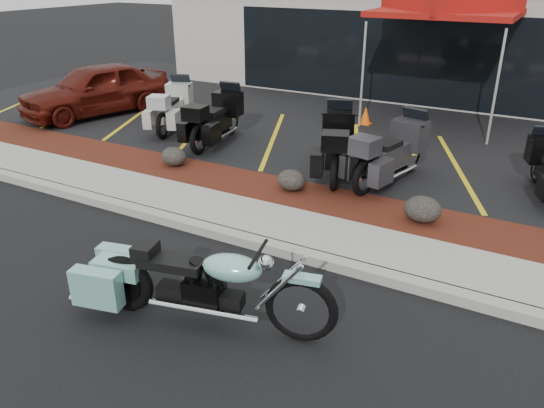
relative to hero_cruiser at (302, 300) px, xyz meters
The scene contains 18 objects.
ground 1.95m from the hero_cruiser, 154.09° to the left, with size 90.00×90.00×0.00m, color black.
curb 2.45m from the hero_cruiser, 134.35° to the left, with size 24.00×0.25×0.15m, color gray.
sidewalk 2.98m from the hero_cruiser, 124.76° to the left, with size 24.00×1.20×0.15m, color gray.
mulch_bed 4.01m from the hero_cruiser, 114.87° to the left, with size 24.00×1.20×0.16m, color black.
upper_lot 9.18m from the hero_cruiser, 100.53° to the left, with size 26.00×9.60×0.15m, color black.
dealership_building 15.44m from the hero_cruiser, 96.26° to the left, with size 18.00×8.16×4.00m.
boulder_left 6.05m from the hero_cruiser, 142.25° to the left, with size 0.55×0.46×0.39m, color black.
boulder_mid 4.20m from the hero_cruiser, 118.44° to the left, with size 0.56×0.46×0.39m, color black.
boulder_right 3.58m from the hero_cruiser, 82.01° to the left, with size 0.61×0.51×0.43m, color black.
hero_cruiser is the anchor object (origin of this frame).
touring_white 9.44m from the hero_cruiser, 135.80° to the left, with size 2.20×0.84×1.28m, color beige, non-canonical shape.
touring_black_front 7.95m from the hero_cruiser, 128.65° to the left, with size 2.27×0.87×1.32m, color black, non-canonical shape.
touring_black_mid 6.00m from the hero_cruiser, 108.40° to the left, with size 2.33×0.89×1.36m, color black, non-canonical shape.
touring_grey 5.76m from the hero_cruiser, 93.27° to the left, with size 2.30×0.88×1.34m, color #2E2E33, non-canonical shape.
touring_black_rear 6.64m from the hero_cruiser, 72.48° to the left, with size 1.97×0.75×1.15m, color black, non-canonical shape.
parked_car 11.19m from the hero_cruiser, 147.08° to the left, with size 1.67×4.16×1.42m, color #4E120B.
traffic_cone 9.06m from the hero_cruiser, 105.03° to the left, with size 0.29×0.29×0.47m, color #FA5C08.
popup_canopy 10.41m from the hero_cruiser, 94.62° to the left, with size 4.51×4.51×3.20m.
Camera 1 is at (3.80, -5.38, 4.03)m, focal length 35.00 mm.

